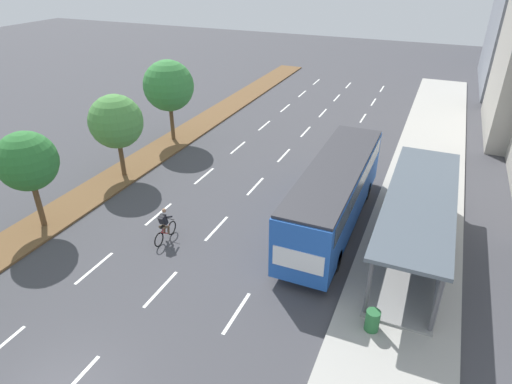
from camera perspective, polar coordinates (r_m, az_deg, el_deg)
median_strip at (r=33.37m, az=-10.28°, el=6.76°), size 2.60×52.00×0.12m
sidewalk_right at (r=28.42m, az=21.06°, el=1.23°), size 4.50×52.00×0.15m
lane_divider_left at (r=29.56m, az=-4.42°, el=4.09°), size 0.14×47.10×0.01m
lane_divider_center at (r=28.24m, az=1.91°, el=2.93°), size 0.14×47.10×0.01m
lane_divider_right at (r=27.30m, az=8.76°, el=1.64°), size 0.14×47.10×0.01m
bus_shelter at (r=20.85m, az=21.01°, el=-3.37°), size 2.90×10.86×2.86m
bus at (r=21.86m, az=10.20°, el=0.38°), size 2.54×11.29×3.37m
cyclist at (r=21.43m, az=-11.84°, el=-4.39°), size 0.46×1.82×1.71m
median_tree_second at (r=23.31m, az=-27.68°, el=3.55°), size 2.87×2.87×4.97m
median_tree_third at (r=27.27m, az=-17.79°, el=8.72°), size 3.18×3.18×5.06m
median_tree_fourth at (r=32.10m, az=-11.33°, el=13.41°), size 3.55×3.55×5.77m
trash_bin at (r=17.04m, az=14.93°, el=-15.88°), size 0.52×0.52×0.85m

